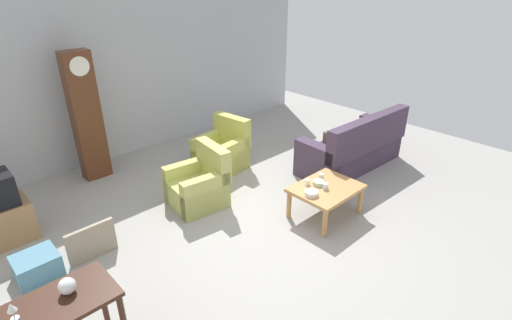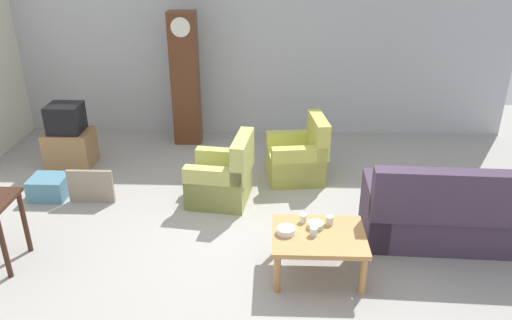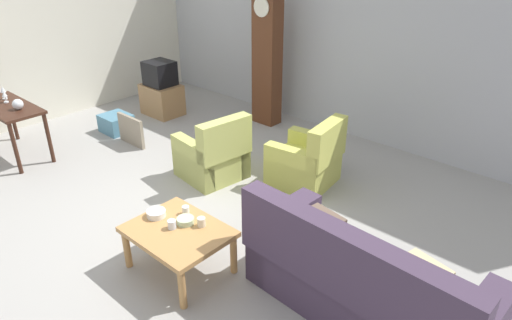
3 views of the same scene
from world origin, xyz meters
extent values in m
plane|color=#999691|center=(0.00, 0.00, 0.00)|extent=(10.40, 10.40, 0.00)
cube|color=#ADAFB5|center=(0.00, 3.60, 1.60)|extent=(8.40, 0.16, 3.20)
cube|color=#423347|center=(2.34, 0.19, 0.22)|extent=(2.13, 0.92, 0.44)
cube|color=#423347|center=(2.33, -0.17, 0.74)|extent=(2.11, 0.29, 0.60)
cube|color=#423347|center=(1.41, 0.23, 0.34)|extent=(0.27, 0.85, 0.68)
cube|color=#C6B284|center=(2.83, 0.22, 0.62)|extent=(0.38, 0.20, 0.36)
cube|color=brown|center=(1.87, 0.26, 0.62)|extent=(0.37, 0.17, 0.36)
cube|color=tan|center=(-0.49, 1.02, 0.20)|extent=(0.85, 0.85, 0.40)
cube|color=tan|center=(-0.18, 0.98, 0.66)|extent=(0.28, 0.78, 0.52)
cube|color=tan|center=(-0.46, 1.32, 0.30)|extent=(0.77, 0.26, 0.60)
cube|color=tan|center=(-0.53, 0.73, 0.30)|extent=(0.77, 0.26, 0.60)
cube|color=#BBBC53|center=(0.54, 1.72, 0.20)|extent=(0.85, 0.85, 0.40)
cube|color=#BBBC53|center=(0.85, 1.76, 0.66)|extent=(0.28, 0.78, 0.52)
cube|color=#BBBC53|center=(0.50, 2.02, 0.30)|extent=(0.77, 0.26, 0.60)
cube|color=#BBBC53|center=(0.58, 1.42, 0.30)|extent=(0.77, 0.26, 0.60)
cube|color=#B27F47|center=(0.70, -0.51, 0.45)|extent=(0.96, 0.76, 0.05)
cylinder|color=#B27F47|center=(0.27, -0.84, 0.21)|extent=(0.07, 0.07, 0.43)
cylinder|color=#B27F47|center=(1.12, -0.84, 0.21)|extent=(0.07, 0.07, 0.43)
cylinder|color=#B27F47|center=(0.27, -0.19, 0.21)|extent=(0.07, 0.07, 0.43)
cylinder|color=#B27F47|center=(1.12, -0.19, 0.21)|extent=(0.07, 0.07, 0.43)
cylinder|color=#381E14|center=(-2.52, -0.71, 0.37)|extent=(0.06, 0.06, 0.75)
cylinder|color=#381E14|center=(-2.52, -0.24, 0.37)|extent=(0.06, 0.06, 0.75)
cube|color=#562D19|center=(-1.22, 3.01, 1.09)|extent=(0.44, 0.28, 2.17)
cylinder|color=silver|center=(-1.22, 2.86, 1.95)|extent=(0.30, 0.02, 0.30)
cube|color=#997047|center=(-2.87, 2.04, 0.27)|extent=(0.68, 0.52, 0.55)
cube|color=black|center=(-2.87, 2.04, 0.76)|extent=(0.48, 0.44, 0.42)
cube|color=gray|center=(-2.18, 0.89, 0.23)|extent=(0.60, 0.05, 0.46)
cube|color=teal|center=(-2.80, 1.01, 0.15)|extent=(0.47, 0.43, 0.29)
cylinder|color=white|center=(0.55, -0.28, 0.52)|extent=(0.07, 0.07, 0.09)
cylinder|color=silver|center=(0.64, -0.54, 0.52)|extent=(0.08, 0.08, 0.09)
cylinder|color=beige|center=(0.82, -0.32, 0.52)|extent=(0.08, 0.08, 0.09)
cylinder|color=white|center=(0.36, -0.51, 0.51)|extent=(0.19, 0.19, 0.07)
cylinder|color=#B2C69E|center=(0.67, -0.39, 0.50)|extent=(0.17, 0.17, 0.06)
camera|label=1|loc=(-3.38, -3.35, 3.27)|focal=27.38mm
camera|label=2|loc=(0.21, -4.88, 3.32)|focal=35.25mm
camera|label=3|loc=(3.70, -2.72, 3.08)|focal=32.48mm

